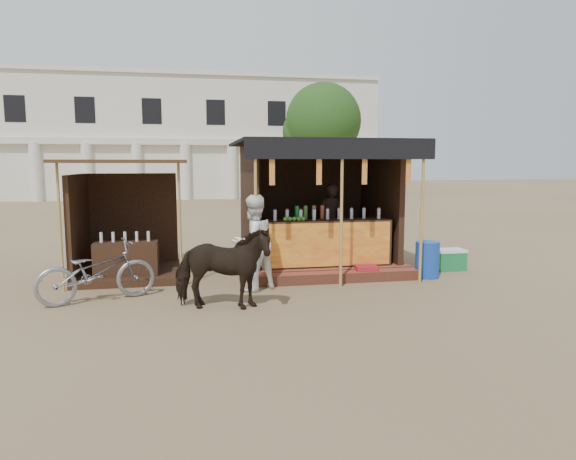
% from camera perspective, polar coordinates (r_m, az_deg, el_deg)
% --- Properties ---
extents(ground, '(120.00, 120.00, 0.00)m').
position_cam_1_polar(ground, '(8.09, 2.16, -9.19)').
color(ground, '#846B4C').
rests_on(ground, ground).
extents(main_stall, '(3.60, 3.61, 2.78)m').
position_cam_1_polar(main_stall, '(11.33, 3.39, 0.87)').
color(main_stall, '#994A32').
rests_on(main_stall, ground).
extents(secondary_stall, '(2.40, 2.40, 2.38)m').
position_cam_1_polar(secondary_stall, '(10.98, -18.14, -0.61)').
color(secondary_stall, '#372114').
rests_on(secondary_stall, ground).
extents(cow, '(1.70, 1.05, 1.33)m').
position_cam_1_polar(cow, '(8.18, -7.33, -4.25)').
color(cow, black).
rests_on(cow, ground).
extents(motorbike, '(2.05, 1.33, 1.02)m').
position_cam_1_polar(motorbike, '(9.20, -20.50, -4.37)').
color(motorbike, gray).
rests_on(motorbike, ground).
extents(bystander, '(1.07, 1.00, 1.75)m').
position_cam_1_polar(bystander, '(9.35, -3.90, -1.44)').
color(bystander, white).
rests_on(bystander, ground).
extents(blue_barrel, '(0.62, 0.62, 0.74)m').
position_cam_1_polar(blue_barrel, '(10.83, 15.22, -3.19)').
color(blue_barrel, '#163FA7').
rests_on(blue_barrel, ground).
extents(red_crate, '(0.47, 0.41, 0.29)m').
position_cam_1_polar(red_crate, '(10.38, 8.69, -4.73)').
color(red_crate, maroon).
rests_on(red_crate, ground).
extents(cooler, '(0.65, 0.45, 0.46)m').
position_cam_1_polar(cooler, '(11.75, 17.48, -3.14)').
color(cooler, '#1A783C').
rests_on(cooler, ground).
extents(background_building, '(26.00, 7.45, 8.18)m').
position_cam_1_polar(background_building, '(37.54, -11.36, 9.79)').
color(background_building, silver).
rests_on(background_building, ground).
extents(tree, '(4.50, 4.40, 7.00)m').
position_cam_1_polar(tree, '(30.73, 3.52, 11.70)').
color(tree, '#382314').
rests_on(tree, ground).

